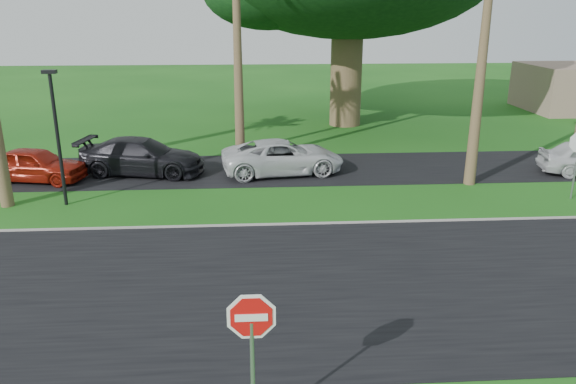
% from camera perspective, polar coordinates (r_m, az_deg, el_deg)
% --- Properties ---
extents(ground, '(120.00, 120.00, 0.00)m').
position_cam_1_polar(ground, '(12.38, -5.94, -13.85)').
color(ground, '#164D13').
rests_on(ground, ground).
extents(road, '(120.00, 8.00, 0.02)m').
position_cam_1_polar(road, '(14.11, -5.66, -9.51)').
color(road, black).
rests_on(road, ground).
extents(parking_strip, '(120.00, 5.00, 0.02)m').
position_cam_1_polar(parking_strip, '(23.91, -4.89, 2.24)').
color(parking_strip, black).
rests_on(parking_strip, ground).
extents(curb, '(120.00, 0.12, 0.06)m').
position_cam_1_polar(curb, '(17.79, -5.26, -3.39)').
color(curb, gray).
rests_on(curb, ground).
extents(stop_sign_near, '(1.05, 0.07, 2.62)m').
position_cam_1_polar(stop_sign_near, '(8.88, -3.70, -14.34)').
color(stop_sign_near, gray).
rests_on(stop_sign_near, ground).
extents(streetlight_right, '(0.45, 0.25, 4.64)m').
position_cam_1_polar(streetlight_right, '(20.47, -22.43, 5.84)').
color(streetlight_right, black).
rests_on(streetlight_right, ground).
extents(car_red, '(4.19, 2.36, 1.34)m').
position_cam_1_polar(car_red, '(24.25, -24.28, 2.52)').
color(car_red, maroon).
rests_on(car_red, ground).
extents(car_dark, '(5.38, 2.93, 1.48)m').
position_cam_1_polar(car_dark, '(23.84, -14.62, 3.48)').
color(car_dark, black).
rests_on(car_dark, ground).
extents(car_minivan, '(5.27, 2.96, 1.39)m').
position_cam_1_polar(car_minivan, '(23.17, -0.52, 3.55)').
color(car_minivan, silver).
rests_on(car_minivan, ground).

